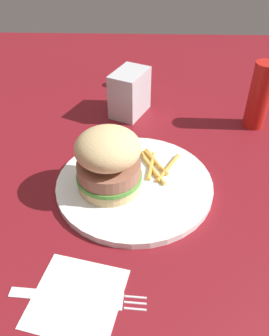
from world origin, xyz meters
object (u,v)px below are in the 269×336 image
at_px(napkin_dispenser, 130,93).
at_px(salt_shaker, 131,75).
at_px(plate, 134,184).
at_px(fries_pile, 155,165).
at_px(napkin, 77,298).
at_px(sandwich, 108,161).
at_px(ketchup_bottle, 260,96).
at_px(fork, 78,297).

bearing_deg(napkin_dispenser, salt_shaker, 26.62).
relative_size(plate, salt_shaker, 4.79).
height_order(fries_pile, napkin, fries_pile).
height_order(napkin_dispenser, salt_shaker, napkin_dispenser).
bearing_deg(salt_shaker, sandwich, 87.14).
bearing_deg(fries_pile, sandwich, 34.74).
height_order(sandwich, napkin, sandwich).
height_order(fries_pile, salt_shaker, salt_shaker).
height_order(napkin, ketchup_bottle, ketchup_bottle).
bearing_deg(sandwich, napkin, 82.58).
xyz_separation_m(fries_pile, salt_shaker, (0.06, -0.34, 0.01)).
relative_size(sandwich, salt_shaker, 1.95).
height_order(sandwich, salt_shaker, sandwich).
bearing_deg(napkin_dispenser, sandwich, -159.87).
xyz_separation_m(sandwich, fries_pile, (-0.08, -0.05, -0.05)).
height_order(sandwich, fries_pile, sandwich).
height_order(plate, fries_pile, fries_pile).
bearing_deg(fork, salt_shaker, -94.24).
bearing_deg(sandwich, fries_pile, -145.26).
xyz_separation_m(sandwich, fork, (0.02, 0.20, -0.06)).
distance_m(plate, ketchup_bottle, 0.33).
xyz_separation_m(fries_pile, napkin_dispenser, (0.05, -0.21, 0.03)).
height_order(plate, ketchup_bottle, ketchup_bottle).
relative_size(sandwich, napkin_dispenser, 1.10).
xyz_separation_m(fries_pile, ketchup_bottle, (-0.21, -0.16, 0.05)).
bearing_deg(napkin_dispenser, fries_pile, -140.35).
bearing_deg(plate, salt_shaker, -86.86).
bearing_deg(napkin, fork, 176.27).
bearing_deg(plate, napkin, 72.31).
distance_m(fries_pile, ketchup_bottle, 0.27).
bearing_deg(plate, ketchup_bottle, -140.36).
relative_size(plate, fries_pile, 2.69).
distance_m(fries_pile, salt_shaker, 0.35).
xyz_separation_m(sandwich, ketchup_bottle, (-0.29, -0.22, 0.00)).
height_order(fork, napkin_dispenser, napkin_dispenser).
bearing_deg(salt_shaker, fork, 85.76).
xyz_separation_m(ketchup_bottle, salt_shaker, (0.27, -0.18, -0.04)).
distance_m(napkin_dispenser, salt_shaker, 0.14).
xyz_separation_m(plate, sandwich, (0.04, 0.01, 0.06)).
bearing_deg(sandwich, napkin_dispenser, -95.08).
distance_m(ketchup_bottle, salt_shaker, 0.32).
bearing_deg(fork, fries_pile, -111.84).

